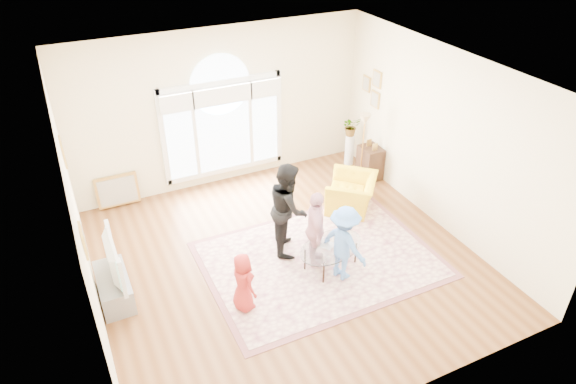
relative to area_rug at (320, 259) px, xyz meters
name	(u,v)px	position (x,y,z in m)	size (l,w,h in m)	color
ground	(287,260)	(-0.50, 0.25, -0.01)	(6.00, 6.00, 0.00)	brown
room_shell	(225,113)	(-0.49, 3.08, 1.56)	(6.00, 6.00, 6.00)	beige
area_rug	(320,259)	(0.00, 0.00, 0.00)	(3.60, 2.60, 0.02)	beige
rug_border	(320,260)	(0.00, 0.00, 0.00)	(3.80, 2.80, 0.01)	#834C4F
tv_console	(114,287)	(-3.25, 0.55, 0.20)	(0.45, 1.00, 0.42)	gray
television	(108,260)	(-3.24, 0.55, 0.74)	(0.17, 1.13, 0.65)	black
coffee_table	(331,247)	(0.08, -0.22, 0.39)	(1.34, 1.05, 0.54)	silver
armchair	(352,193)	(1.31, 1.15, 0.31)	(1.00, 0.87, 0.65)	yellow
side_cabinet	(370,163)	(2.28, 1.99, 0.34)	(0.40, 0.50, 0.70)	black
floor_lamp	(364,125)	(2.03, 1.96, 1.27)	(0.32, 0.32, 1.51)	black
plant_pedestal	(349,150)	(2.20, 2.69, 0.34)	(0.20, 0.20, 0.70)	white
potted_plant	(351,126)	(2.20, 2.69, 0.90)	(0.38, 0.33, 0.42)	#33722D
leaning_picture	(121,206)	(-2.73, 3.15, -0.01)	(0.80, 0.05, 0.62)	tan
child_red	(243,282)	(-1.55, -0.50, 0.49)	(0.47, 0.31, 0.97)	#A92724
child_black	(288,208)	(-0.33, 0.52, 0.83)	(0.79, 0.62, 1.64)	black
child_pink	(316,230)	(-0.12, -0.04, 0.69)	(0.79, 0.33, 1.35)	#F2AEBB
child_blue	(344,243)	(0.13, -0.51, 0.65)	(0.83, 0.48, 1.29)	#5389E2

